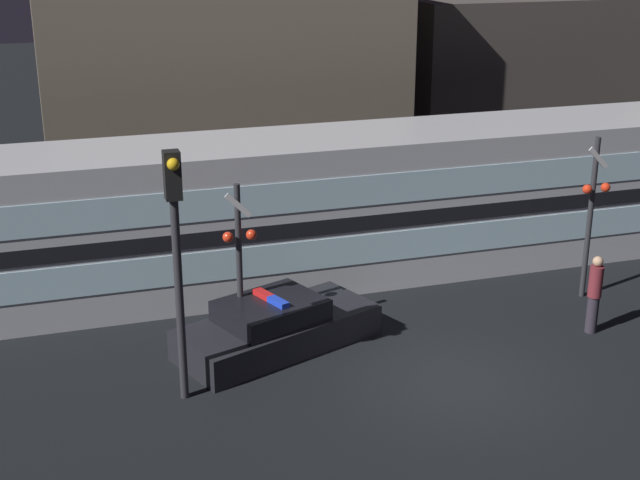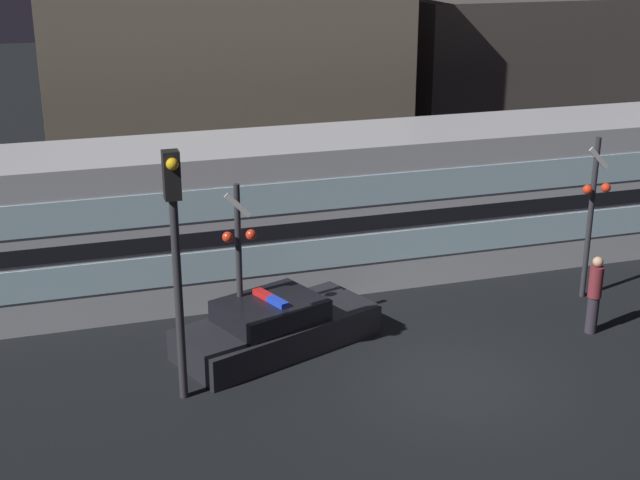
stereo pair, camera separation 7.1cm
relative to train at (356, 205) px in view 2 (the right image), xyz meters
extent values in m
plane|color=black|center=(-0.08, -6.35, -1.88)|extent=(120.00, 120.00, 0.00)
cube|color=#B7BABF|center=(0.00, 0.01, 0.00)|extent=(23.14, 3.04, 3.76)
cube|color=black|center=(0.00, -1.53, 0.00)|extent=(22.68, 0.03, 0.38)
cube|color=silver|center=(0.00, -1.53, -0.68)|extent=(21.98, 0.02, 0.75)
cube|color=silver|center=(0.00, -1.53, 0.83)|extent=(21.98, 0.02, 0.75)
cube|color=black|center=(-3.11, -3.69, -1.53)|extent=(4.81, 3.31, 0.69)
cube|color=black|center=(-3.28, -3.76, -0.97)|extent=(2.57, 2.28, 0.45)
cube|color=blue|center=(-3.18, -4.02, -0.68)|extent=(0.38, 0.59, 0.12)
cube|color=red|center=(-3.38, -3.50, -0.68)|extent=(0.38, 0.59, 0.12)
cylinder|color=#2D2833|center=(3.87, -5.14, -1.44)|extent=(0.26, 0.26, 0.87)
cylinder|color=maroon|center=(3.87, -5.14, -0.65)|extent=(0.31, 0.31, 0.73)
sphere|color=tan|center=(3.87, -5.14, -0.17)|extent=(0.24, 0.24, 0.24)
cylinder|color=#2D2D33|center=(4.86, -3.27, 0.14)|extent=(0.13, 0.13, 4.04)
sphere|color=red|center=(4.61, -3.41, 0.95)|extent=(0.23, 0.23, 0.23)
sphere|color=red|center=(5.11, -3.41, 0.95)|extent=(0.23, 0.23, 0.23)
cube|color=white|center=(4.86, -3.36, 1.68)|extent=(0.58, 0.03, 0.58)
cylinder|color=#2D2D33|center=(-3.84, -3.31, -0.04)|extent=(0.13, 0.13, 3.67)
sphere|color=red|center=(-4.09, -3.45, 0.69)|extent=(0.23, 0.23, 0.23)
sphere|color=red|center=(-3.59, -3.45, 0.69)|extent=(0.23, 0.23, 0.23)
cube|color=white|center=(-3.84, -3.40, 1.35)|extent=(0.58, 0.03, 0.58)
cylinder|color=#2D2D33|center=(-5.44, -5.29, 0.15)|extent=(0.16, 0.16, 4.06)
cube|color=black|center=(-5.44, -5.29, 2.63)|extent=(0.30, 0.30, 0.90)
sphere|color=gold|center=(-5.44, -5.48, 2.88)|extent=(0.23, 0.23, 0.23)
cube|color=#726656|center=(-1.84, 7.33, 2.12)|extent=(11.36, 4.41, 8.00)
cube|color=#47423D|center=(10.39, 8.70, 1.27)|extent=(10.81, 4.64, 6.30)
camera|label=1|loc=(-7.61, -20.81, 6.88)|focal=50.00mm
camera|label=2|loc=(-7.54, -20.83, 6.88)|focal=50.00mm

